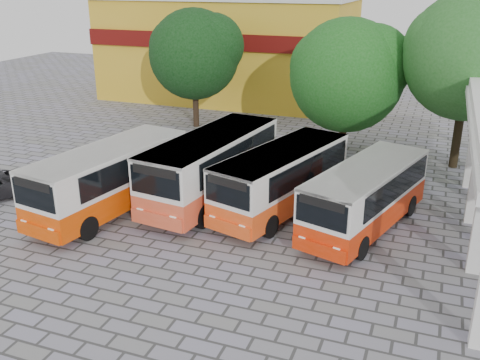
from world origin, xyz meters
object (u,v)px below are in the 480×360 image
at_px(bus_far_left, 110,176).
at_px(bus_centre_left, 212,164).
at_px(bus_far_right, 366,194).
at_px(bus_centre_right, 282,176).

xyz_separation_m(bus_far_left, bus_centre_left, (3.62, 2.71, 0.11)).
bearing_deg(bus_far_right, bus_centre_right, -172.73).
bearing_deg(bus_far_left, bus_centre_right, 30.46).
height_order(bus_centre_right, bus_far_right, bus_centre_right).
bearing_deg(bus_centre_left, bus_far_left, -135.85).
distance_m(bus_far_left, bus_centre_left, 4.53).
relative_size(bus_centre_right, bus_far_right, 1.04).
bearing_deg(bus_far_right, bus_centre_left, -168.50).
bearing_deg(bus_centre_right, bus_far_right, 6.62).
relative_size(bus_far_left, bus_centre_right, 1.01).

